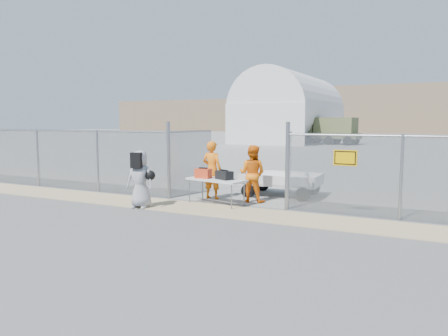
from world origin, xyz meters
The scene contains 14 objects.
ground centered at (0.00, 0.00, 0.00)m, with size 160.00×160.00×0.00m, color #555555.
tarmac_inside centered at (0.00, 42.00, 0.01)m, with size 160.00×80.00×0.01m, color gray.
dirt_strip centered at (0.00, 1.00, 0.01)m, with size 44.00×1.60×0.01m, color tan.
distant_hills centered at (5.00, 78.00, 4.50)m, with size 140.00×6.00×9.00m, color #7F684F, non-canonical shape.
chain_link_fence centered at (0.00, 2.00, 1.10)m, with size 40.00×0.20×2.20m, color gray, non-canonical shape.
quonset_hangar centered at (-10.00, 40.00, 4.00)m, with size 9.00×18.00×8.00m, color silver, non-canonical shape.
folding_table centered at (-0.16, 1.79, 0.39)m, with size 1.84×0.77×0.78m, color silver, non-canonical shape.
orange_bag centered at (-0.60, 1.78, 0.93)m, with size 0.46×0.31×0.29m, color red.
black_duffel centered at (0.12, 1.79, 0.91)m, with size 0.53×0.31×0.25m, color black.
security_worker_left centered at (-0.72, 2.58, 0.94)m, with size 0.69×0.45×1.88m, color orange.
security_worker_right centered at (0.66, 2.65, 0.89)m, with size 0.87×0.67×1.78m, color orange.
visitor centered at (-1.91, 0.37, 0.84)m, with size 0.83×0.54×1.69m, color #959599.
utility_trailer centered at (1.11, 4.10, 0.41)m, with size 3.36×1.73×0.82m, color silver, non-canonical shape.
military_truck centered at (-4.39, 35.87, 1.39)m, with size 5.82×2.15×2.77m, color #5C6339, non-canonical shape.
Camera 1 is at (5.85, -9.76, 2.56)m, focal length 35.00 mm.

